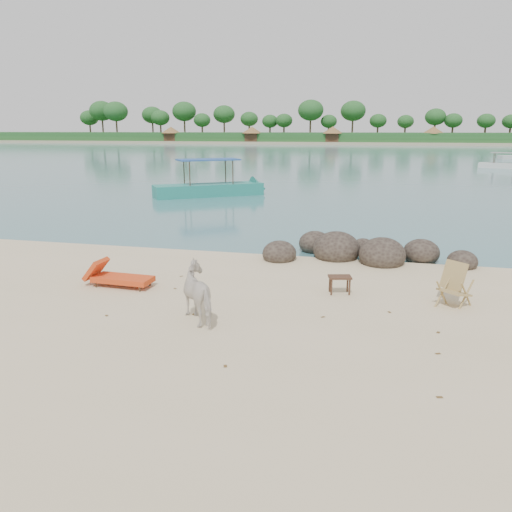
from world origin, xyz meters
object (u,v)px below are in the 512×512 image
(cow, at_px, (202,294))
(lounge_chair, at_px, (123,277))
(boat_near, at_px, (208,165))
(side_table, at_px, (340,286))
(deck_chair, at_px, (455,287))
(boulders, at_px, (358,252))

(cow, height_order, lounge_chair, cow)
(boat_near, bearing_deg, lounge_chair, -112.78)
(side_table, height_order, lounge_chair, lounge_chair)
(deck_chair, bearing_deg, lounge_chair, -133.52)
(cow, relative_size, lounge_chair, 0.73)
(lounge_chair, xyz_separation_m, deck_chair, (8.06, 0.38, 0.20))
(deck_chair, bearing_deg, side_table, -143.05)
(side_table, bearing_deg, boulders, 71.19)
(boulders, relative_size, side_table, 11.64)
(cow, bearing_deg, lounge_chair, -76.07)
(boulders, height_order, side_table, boulders)
(cow, height_order, deck_chair, cow)
(side_table, relative_size, boat_near, 0.07)
(lounge_chair, distance_m, boat_near, 18.66)
(boulders, bearing_deg, lounge_chair, -142.95)
(boulders, xyz_separation_m, lounge_chair, (-5.77, -4.35, 0.07))
(side_table, height_order, boat_near, boat_near)
(boulders, xyz_separation_m, deck_chair, (2.30, -3.97, 0.27))
(cow, distance_m, lounge_chair, 3.27)
(boulders, relative_size, deck_chair, 6.52)
(side_table, bearing_deg, lounge_chair, 173.15)
(boulders, height_order, cow, cow)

